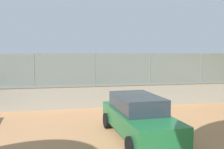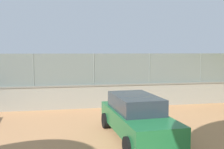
# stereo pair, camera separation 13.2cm
# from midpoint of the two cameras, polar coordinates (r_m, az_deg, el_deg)

# --- Properties ---
(ground_plane) EXTENTS (260.00, 260.00, 0.00)m
(ground_plane) POSITION_cam_midpoint_polar(r_m,az_deg,el_deg) (26.28, -0.20, -1.90)
(ground_plane) COLOR tan
(perimeter_wall) EXTENTS (23.31, 0.55, 1.31)m
(perimeter_wall) POSITION_cam_midpoint_polar(r_m,az_deg,el_deg) (15.09, 2.51, -4.51)
(perimeter_wall) COLOR gray
(perimeter_wall) RESTS_ON ground_plane
(fence_panel_on_wall) EXTENTS (22.91, 0.19, 1.74)m
(fence_panel_on_wall) POSITION_cam_midpoint_polar(r_m,az_deg,el_deg) (14.92, 2.53, 1.26)
(fence_panel_on_wall) COLOR slate
(fence_panel_on_wall) RESTS_ON perimeter_wall
(player_at_service_line) EXTENTS (0.74, 1.17, 1.62)m
(player_at_service_line) POSITION_cam_midpoint_polar(r_m,az_deg,el_deg) (19.93, 14.39, -1.48)
(player_at_service_line) COLOR black
(player_at_service_line) RESTS_ON ground_plane
(player_foreground_swinging) EXTENTS (0.86, 1.06, 1.55)m
(player_foreground_swinging) POSITION_cam_midpoint_polar(r_m,az_deg,el_deg) (23.32, -1.92, -0.52)
(player_foreground_swinging) COLOR navy
(player_foreground_swinging) RESTS_ON ground_plane
(player_crossing_court) EXTENTS (1.28, 0.76, 1.68)m
(player_crossing_court) POSITION_cam_midpoint_polar(r_m,az_deg,el_deg) (27.54, -11.59, 0.41)
(player_crossing_court) COLOR #591919
(player_crossing_court) RESTS_ON ground_plane
(sports_ball) EXTENTS (0.17, 0.17, 0.17)m
(sports_ball) POSITION_cam_midpoint_polar(r_m,az_deg,el_deg) (19.54, 14.66, -4.20)
(sports_ball) COLOR yellow
(sports_ball) RESTS_ON ground_plane
(courtside_bench) EXTENTS (1.60, 0.39, 0.87)m
(courtside_bench) POSITION_cam_midpoint_polar(r_m,az_deg,el_deg) (17.32, 10.26, -4.02)
(courtside_bench) COLOR gray
(courtside_bench) RESTS_ON ground_plane
(parked_car_green) EXTENTS (2.06, 4.61, 1.55)m
(parked_car_green) POSITION_cam_midpoint_polar(r_m,az_deg,el_deg) (9.70, 5.73, -9.02)
(parked_car_green) COLOR #1E6B38
(parked_car_green) RESTS_ON ground_plane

